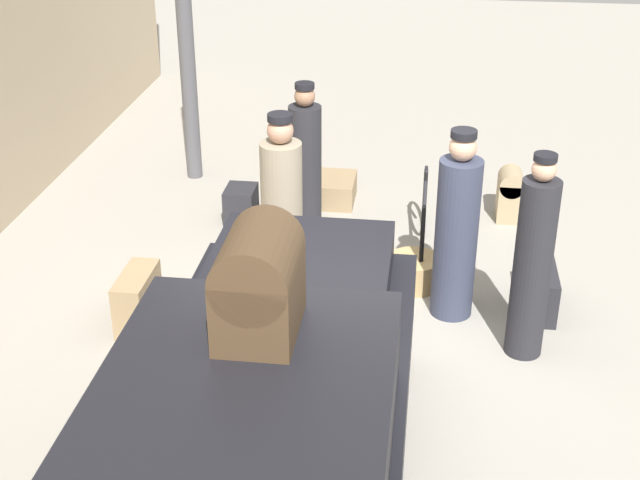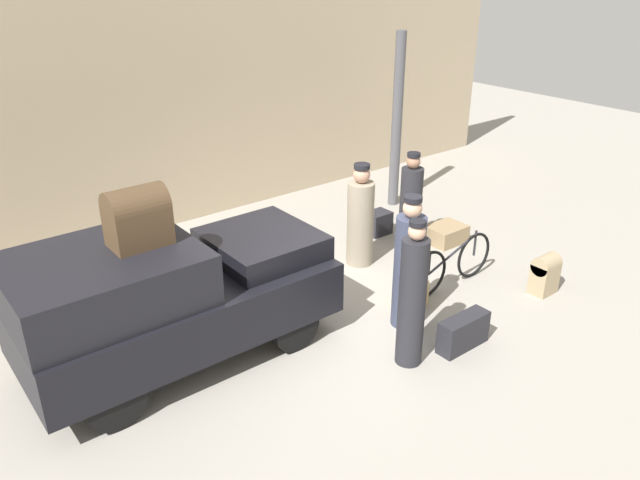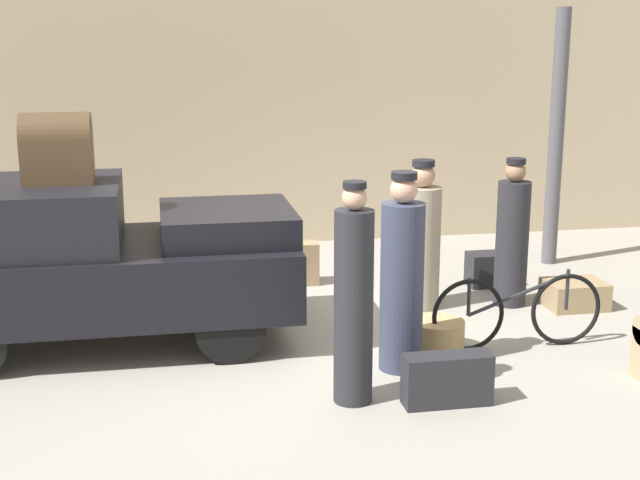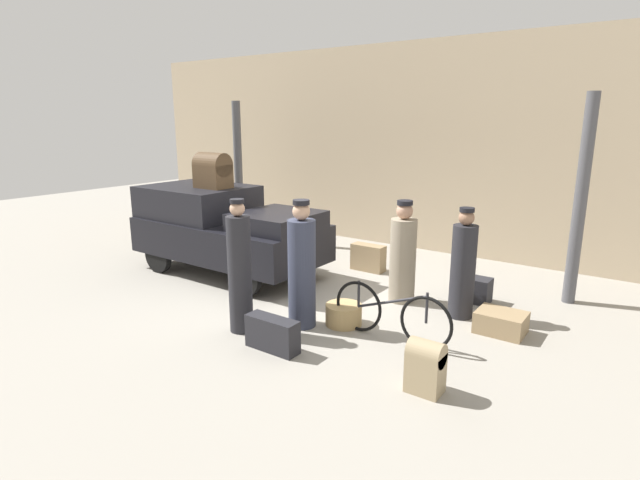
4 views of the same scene
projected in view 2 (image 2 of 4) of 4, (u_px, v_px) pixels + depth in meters
ground_plane at (318, 310)px, 8.67m from camera, size 30.00×30.00×0.00m
station_building_facade at (170, 99)px, 10.62m from camera, size 16.00×0.15×4.50m
canopy_pillar_right at (397, 122)px, 11.65m from camera, size 0.19×0.19×3.28m
truck at (167, 295)px, 7.30m from camera, size 3.69×1.74×1.61m
bicycle at (452, 264)px, 9.14m from camera, size 1.72×0.04×0.77m
wicker_basket at (410, 292)px, 8.84m from camera, size 0.52×0.52×0.30m
porter_carrying_trunk at (409, 268)px, 8.03m from camera, size 0.39×0.39×1.82m
conductor_in_dark_uniform at (360, 220)px, 9.69m from camera, size 0.42×0.42×1.65m
porter_lifting_near_truck at (411, 206)px, 10.20m from camera, size 0.36×0.36×1.65m
porter_standing_middle at (412, 299)px, 7.24m from camera, size 0.32×0.32×1.86m
suitcase_black_upright at (446, 234)px, 10.65m from camera, size 0.64×0.50×0.30m
trunk_umber_medium at (545, 273)px, 9.00m from camera, size 0.38×0.28×0.60m
trunk_wicker_pale at (378, 223)px, 10.96m from camera, size 0.42×0.34×0.40m
trunk_large_brown at (253, 245)px, 9.99m from camera, size 0.66×0.27×0.51m
suitcase_small_leather at (463, 332)px, 7.78m from camera, size 0.73×0.24×0.43m
trunk_on_truck_roof at (137, 216)px, 6.72m from camera, size 0.64×0.45×0.66m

